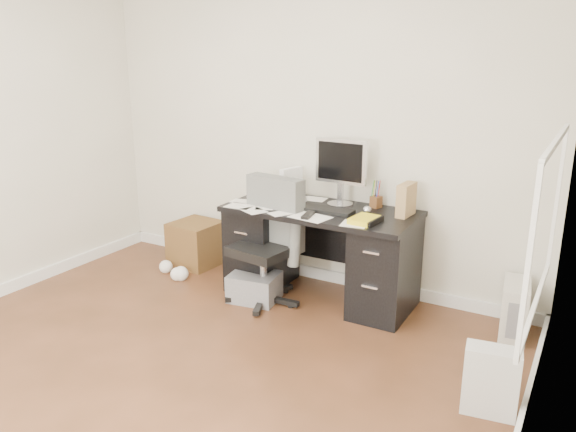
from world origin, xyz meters
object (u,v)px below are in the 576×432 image
Objects in this scene: desk at (320,251)px; pc_tower at (515,309)px; lcd_monitor at (341,172)px; keyboard at (324,210)px; office_chair at (263,243)px; wicker_basket at (196,243)px.

desk reaches higher than pc_tower.
lcd_monitor is at bearing 170.97° from pc_tower.
desk is at bearing 134.66° from keyboard.
lcd_monitor is 0.34m from keyboard.
lcd_monitor is at bearing 79.70° from keyboard.
office_chair is at bearing -148.91° from keyboard.
lcd_monitor is 1.61m from pc_tower.
keyboard is 1.54m from pc_tower.
lcd_monitor is at bearing 2.53° from wicker_basket.
desk is 3.28× the size of keyboard.
desk is at bearing 177.19° from pc_tower.
office_chair reaches higher than pc_tower.
wicker_basket is (-2.82, -0.01, 0.01)m from pc_tower.
desk reaches higher than wicker_basket.
lcd_monitor reaches higher than office_chair.
office_chair reaches higher than keyboard.
wicker_basket is (-0.99, 0.40, -0.29)m from office_chair.
wicker_basket is (-1.40, 0.15, -0.56)m from keyboard.
office_chair is 2.44× the size of wicker_basket.
keyboard is at bearing 39.15° from office_chair.
lcd_monitor is 0.55× the size of office_chair.
office_chair is at bearing -131.03° from lcd_monitor.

